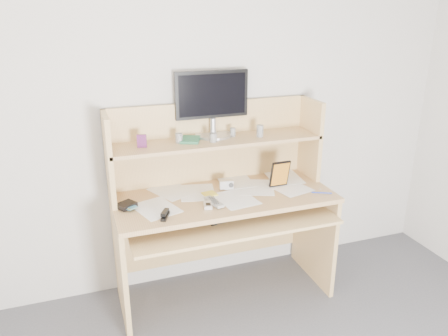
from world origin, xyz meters
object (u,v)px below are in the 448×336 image
object	(u,v)px
game_case	(280,174)
tv_remote	(214,202)
monitor	(212,101)
desk	(220,198)
keyboard	(236,211)

from	to	relation	value
game_case	tv_remote	bearing A→B (deg)	-169.79
game_case	monitor	size ratio (longest dim) A/B	0.37
desk	game_case	world-z (taller)	desk
tv_remote	keyboard	bearing A→B (deg)	-0.42
keyboard	tv_remote	world-z (taller)	tv_remote
tv_remote	monitor	size ratio (longest dim) A/B	0.34
keyboard	game_case	xyz separation A→B (m)	(0.33, 0.07, 0.18)
tv_remote	game_case	xyz separation A→B (m)	(0.49, 0.11, 0.08)
desk	monitor	distance (m)	0.64
tv_remote	monitor	distance (m)	0.67
keyboard	monitor	distance (m)	0.72
tv_remote	game_case	world-z (taller)	game_case
desk	game_case	bearing A→B (deg)	-11.76
desk	keyboard	distance (m)	0.16
monitor	desk	bearing A→B (deg)	-93.22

